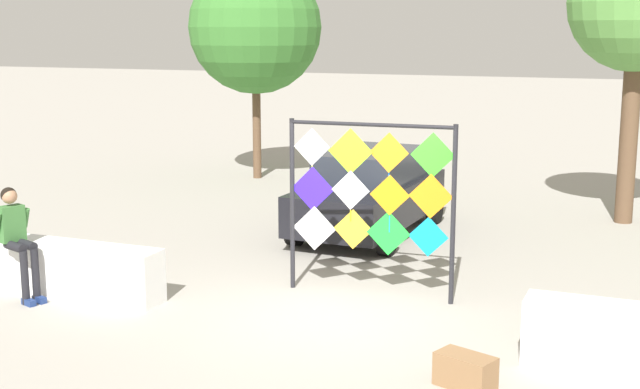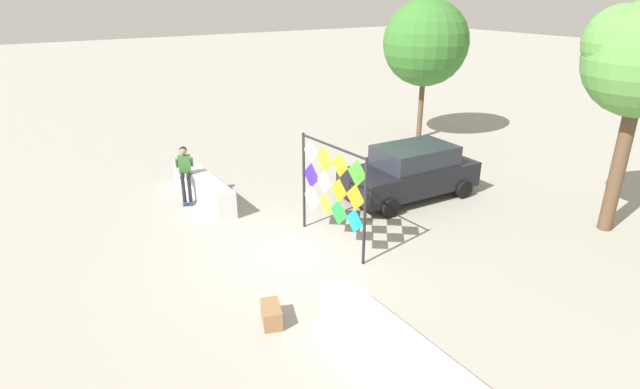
{
  "view_description": "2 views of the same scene",
  "coord_description": "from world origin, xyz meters",
  "px_view_note": "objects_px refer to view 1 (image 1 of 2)",
  "views": [
    {
      "loc": [
        3.98,
        -10.43,
        3.86
      ],
      "look_at": [
        -0.53,
        0.62,
        1.56
      ],
      "focal_mm": 48.45,
      "sensor_mm": 36.0,
      "label": 1
    },
    {
      "loc": [
        9.3,
        -5.15,
        5.88
      ],
      "look_at": [
        0.16,
        0.7,
        1.45
      ],
      "focal_mm": 28.38,
      "sensor_mm": 36.0,
      "label": 2
    }
  ],
  "objects_px": {
    "cardboard_box_large": "(465,371)",
    "seated_vendor": "(17,234)",
    "parked_car": "(370,192)",
    "kite_display_rack": "(370,192)",
    "tree_far_right": "(635,1)",
    "tree_palm_like": "(253,26)"
  },
  "relations": [
    {
      "from": "tree_far_right",
      "to": "tree_palm_like",
      "type": "distance_m",
      "value": 9.42
    },
    {
      "from": "seated_vendor",
      "to": "parked_car",
      "type": "bearing_deg",
      "value": 59.84
    },
    {
      "from": "parked_car",
      "to": "tree_palm_like",
      "type": "relative_size",
      "value": 0.75
    },
    {
      "from": "seated_vendor",
      "to": "tree_far_right",
      "type": "relative_size",
      "value": 0.29
    },
    {
      "from": "kite_display_rack",
      "to": "parked_car",
      "type": "height_order",
      "value": "kite_display_rack"
    },
    {
      "from": "cardboard_box_large",
      "to": "seated_vendor",
      "type": "bearing_deg",
      "value": 174.24
    },
    {
      "from": "kite_display_rack",
      "to": "parked_car",
      "type": "xyz_separation_m",
      "value": [
        -1.27,
        3.71,
        -0.75
      ]
    },
    {
      "from": "seated_vendor",
      "to": "tree_palm_like",
      "type": "relative_size",
      "value": 0.29
    },
    {
      "from": "seated_vendor",
      "to": "tree_far_right",
      "type": "distance_m",
      "value": 12.01
    },
    {
      "from": "seated_vendor",
      "to": "tree_palm_like",
      "type": "height_order",
      "value": "tree_palm_like"
    },
    {
      "from": "seated_vendor",
      "to": "cardboard_box_large",
      "type": "relative_size",
      "value": 2.56
    },
    {
      "from": "cardboard_box_large",
      "to": "tree_far_right",
      "type": "height_order",
      "value": "tree_far_right"
    },
    {
      "from": "tree_far_right",
      "to": "seated_vendor",
      "type": "bearing_deg",
      "value": -132.33
    },
    {
      "from": "parked_car",
      "to": "tree_far_right",
      "type": "xyz_separation_m",
      "value": [
        4.4,
        2.74,
        3.56
      ]
    },
    {
      "from": "parked_car",
      "to": "cardboard_box_large",
      "type": "distance_m",
      "value": 7.28
    },
    {
      "from": "tree_palm_like",
      "to": "cardboard_box_large",
      "type": "bearing_deg",
      "value": -54.11
    },
    {
      "from": "kite_display_rack",
      "to": "seated_vendor",
      "type": "distance_m",
      "value": 5.1
    },
    {
      "from": "tree_far_right",
      "to": "tree_palm_like",
      "type": "relative_size",
      "value": 1.02
    },
    {
      "from": "kite_display_rack",
      "to": "cardboard_box_large",
      "type": "height_order",
      "value": "kite_display_rack"
    },
    {
      "from": "seated_vendor",
      "to": "cardboard_box_large",
      "type": "xyz_separation_m",
      "value": [
        6.68,
        -0.67,
        -0.78
      ]
    },
    {
      "from": "seated_vendor",
      "to": "tree_far_right",
      "type": "xyz_separation_m",
      "value": [
        7.75,
        8.51,
        3.39
      ]
    },
    {
      "from": "tree_palm_like",
      "to": "tree_far_right",
      "type": "bearing_deg",
      "value": -12.42
    }
  ]
}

